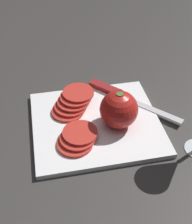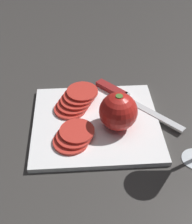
% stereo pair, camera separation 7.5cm
% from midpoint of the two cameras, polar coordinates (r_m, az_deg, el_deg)
% --- Properties ---
extents(ground_plane, '(3.00, 3.00, 0.00)m').
position_cam_midpoint_polar(ground_plane, '(0.76, 3.34, -3.43)').
color(ground_plane, '#383533').
extents(cutting_board, '(0.31, 0.28, 0.01)m').
position_cam_midpoint_polar(cutting_board, '(0.77, -2.77, -2.15)').
color(cutting_board, white).
rests_on(cutting_board, ground_plane).
extents(whole_tomato, '(0.09, 0.09, 0.09)m').
position_cam_midpoint_polar(whole_tomato, '(0.73, 1.29, 0.33)').
color(whole_tomato, red).
rests_on(whole_tomato, cutting_board).
extents(knife, '(0.21, 0.21, 0.01)m').
position_cam_midpoint_polar(knife, '(0.85, 0.66, 3.64)').
color(knife, silver).
rests_on(knife, cutting_board).
extents(tomato_slice_stack_near, '(0.10, 0.10, 0.02)m').
position_cam_midpoint_polar(tomato_slice_stack_near, '(0.72, -6.40, -4.93)').
color(tomato_slice_stack_near, red).
rests_on(tomato_slice_stack_near, cutting_board).
extents(tomato_slice_stack_far, '(0.12, 0.12, 0.03)m').
position_cam_midpoint_polar(tomato_slice_stack_far, '(0.80, -6.89, 1.72)').
color(tomato_slice_stack_far, red).
rests_on(tomato_slice_stack_far, cutting_board).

